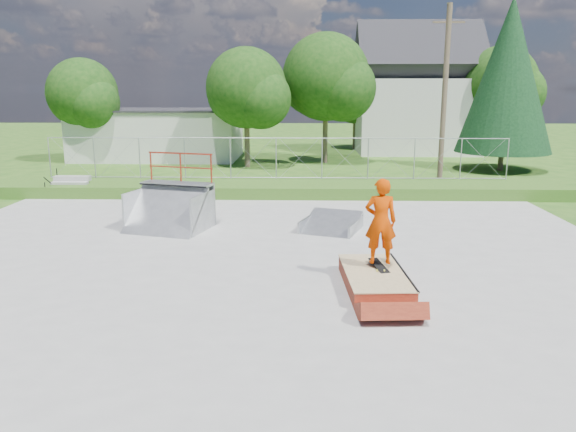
% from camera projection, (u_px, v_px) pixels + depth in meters
% --- Properties ---
extents(ground, '(120.00, 120.00, 0.00)m').
position_uv_depth(ground, '(257.00, 261.00, 14.51)').
color(ground, '#2A5A19').
rests_on(ground, ground).
extents(concrete_pad, '(20.00, 16.00, 0.04)m').
position_uv_depth(concrete_pad, '(257.00, 261.00, 14.50)').
color(concrete_pad, '#979794').
rests_on(concrete_pad, ground).
extents(grass_berm, '(24.00, 3.00, 0.50)m').
position_uv_depth(grass_berm, '(275.00, 188.00, 23.71)').
color(grass_berm, '#2A5A19').
rests_on(grass_berm, ground).
extents(grind_box, '(1.45, 2.76, 0.40)m').
position_uv_depth(grind_box, '(374.00, 280.00, 12.49)').
color(grind_box, maroon).
rests_on(grind_box, concrete_pad).
extents(quarter_pipe, '(2.80, 2.55, 2.35)m').
position_uv_depth(quarter_pipe, '(167.00, 194.00, 17.42)').
color(quarter_pipe, '#919498').
rests_on(quarter_pipe, concrete_pad).
extents(flat_bank_ramp, '(2.13, 2.20, 0.50)m').
position_uv_depth(flat_bank_ramp, '(331.00, 224.00, 17.50)').
color(flat_bank_ramp, '#919498').
rests_on(flat_bank_ramp, concrete_pad).
extents(skateboard, '(0.42, 0.82, 0.13)m').
position_uv_depth(skateboard, '(379.00, 266.00, 12.69)').
color(skateboard, black).
rests_on(skateboard, grind_box).
extents(skater, '(0.72, 0.49, 1.93)m').
position_uv_depth(skater, '(381.00, 224.00, 12.47)').
color(skater, '#D23900').
rests_on(skater, grind_box).
extents(concrete_stairs, '(1.50, 1.60, 0.80)m').
position_uv_depth(concrete_stairs, '(68.00, 187.00, 23.12)').
color(concrete_stairs, '#979794').
rests_on(concrete_stairs, ground).
extents(chain_link_fence, '(20.00, 0.06, 1.80)m').
position_uv_depth(chain_link_fence, '(276.00, 158.00, 24.43)').
color(chain_link_fence, '#9B9DA4').
rests_on(chain_link_fence, grass_berm).
extents(utility_building_flat, '(10.00, 6.00, 3.00)m').
position_uv_depth(utility_building_flat, '(160.00, 135.00, 35.83)').
color(utility_building_flat, silver).
rests_on(utility_building_flat, ground).
extents(gable_house, '(8.40, 6.08, 8.94)m').
position_uv_depth(gable_house, '(416.00, 97.00, 38.78)').
color(gable_house, silver).
rests_on(gable_house, ground).
extents(utility_pole, '(0.24, 0.24, 8.00)m').
position_uv_depth(utility_pole, '(444.00, 97.00, 25.13)').
color(utility_pole, brown).
rests_on(utility_pole, ground).
extents(tree_left_near, '(4.76, 4.48, 6.65)m').
position_uv_depth(tree_left_near, '(250.00, 91.00, 31.00)').
color(tree_left_near, brown).
rests_on(tree_left_near, ground).
extents(tree_center, '(5.44, 5.12, 7.60)m').
position_uv_depth(tree_center, '(331.00, 80.00, 32.68)').
color(tree_center, brown).
rests_on(tree_center, ground).
extents(tree_left_far, '(4.42, 4.16, 6.18)m').
position_uv_depth(tree_left_far, '(85.00, 96.00, 33.28)').
color(tree_left_far, brown).
rests_on(tree_left_far, ground).
extents(tree_right_far, '(5.10, 4.80, 7.12)m').
position_uv_depth(tree_right_far, '(505.00, 86.00, 36.37)').
color(tree_right_far, brown).
rests_on(tree_right_far, ground).
extents(tree_back_mid, '(4.08, 3.84, 5.70)m').
position_uv_depth(tree_back_mid, '(359.00, 99.00, 40.73)').
color(tree_back_mid, brown).
rests_on(tree_back_mid, ground).
extents(conifer_tree, '(5.04, 5.04, 9.10)m').
position_uv_depth(conifer_tree, '(508.00, 76.00, 29.66)').
color(conifer_tree, brown).
rests_on(conifer_tree, ground).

